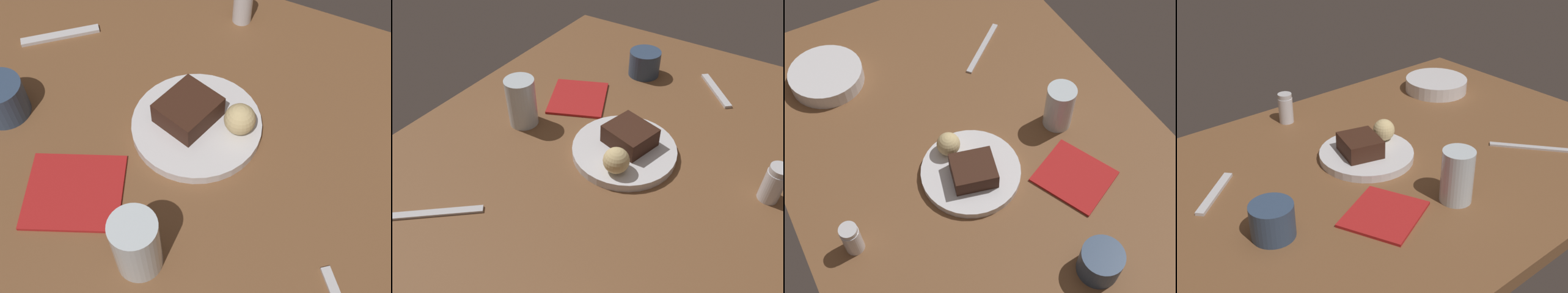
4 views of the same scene
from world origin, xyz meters
TOP-DOWN VIEW (x-y plane):
  - dining_table at (0.00, 0.00)cm, footprint 120.00×84.00cm
  - dessert_plate at (4.22, -4.24)cm, footprint 21.71×21.71cm
  - chocolate_cake_slice at (5.88, -4.47)cm, footprint 10.29×10.97cm
  - bread_roll at (-2.59, -6.03)cm, footprint 5.17×5.17cm
  - salt_shaker at (8.02, -32.56)cm, footprint 3.76×3.76cm
  - water_glass at (1.22, 20.33)cm, footprint 6.59×6.59cm
  - coffee_cup at (35.30, 6.74)cm, footprint 8.25×8.25cm
  - dessert_spoon at (37.67, -12.71)cm, footprint 12.37×11.35cm
  - butter_knife at (-28.70, 17.26)cm, footprint 13.09×15.62cm
  - folded_napkin at (15.81, 15.09)cm, footprint 19.04×18.28cm

SIDE VIEW (x-z plane):
  - dining_table at x=0.00cm, z-range 0.00..3.00cm
  - butter_knife at x=-28.70cm, z-range 3.00..3.50cm
  - folded_napkin at x=15.81cm, z-range 3.00..3.60cm
  - dessert_spoon at x=37.67cm, z-range 3.00..3.70cm
  - dessert_plate at x=4.22cm, z-range 3.00..4.82cm
  - coffee_cup at x=35.30cm, z-range 3.00..9.70cm
  - chocolate_cake_slice at x=5.88cm, z-range 4.82..8.96cm
  - salt_shaker at x=8.02cm, z-range 2.95..10.87cm
  - bread_roll at x=-2.59cm, z-range 4.82..9.99cm
  - water_glass at x=1.22cm, z-range 3.00..14.25cm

